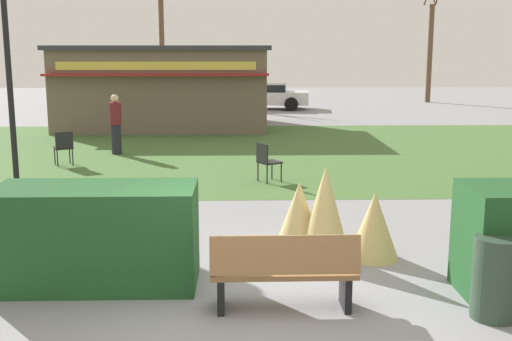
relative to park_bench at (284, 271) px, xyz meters
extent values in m
plane|color=gray|center=(-0.40, 0.00, -0.48)|extent=(80.00, 80.00, 0.00)
cube|color=#446B33|center=(-0.40, 11.40, -0.48)|extent=(36.00, 12.00, 0.01)
cube|color=olive|center=(0.00, 0.07, -0.03)|extent=(1.70, 0.50, 0.06)
cube|color=olive|center=(0.00, -0.15, 0.25)|extent=(1.70, 0.14, 0.44)
cube|color=black|center=(-0.73, 0.06, -0.26)|extent=(0.08, 0.44, 0.45)
cube|color=black|center=(0.73, 0.08, -0.26)|extent=(0.08, 0.44, 0.45)
cube|color=olive|center=(-0.81, 0.06, 0.09)|extent=(0.06, 0.44, 0.06)
cube|color=olive|center=(0.81, 0.08, 0.09)|extent=(0.06, 0.44, 0.06)
cube|color=#1E4C23|center=(-2.34, 0.90, 0.16)|extent=(2.54, 1.10, 1.29)
cone|color=tan|center=(0.70, 1.79, 0.21)|extent=(0.78, 0.78, 1.38)
cone|color=tan|center=(1.42, 1.84, 0.01)|extent=(0.73, 0.73, 0.98)
cone|color=tan|center=(-1.88, 1.50, -0.03)|extent=(0.78, 0.78, 0.91)
cone|color=tan|center=(0.36, 2.07, 0.07)|extent=(0.79, 0.79, 1.09)
cylinder|color=black|center=(-5.23, 6.35, -0.38)|extent=(0.22, 0.22, 0.20)
cylinder|color=black|center=(-5.23, 6.35, 1.52)|extent=(0.12, 0.12, 4.00)
cylinder|color=#2D4233|center=(2.37, -0.25, -0.01)|extent=(0.52, 0.52, 0.95)
cube|color=#6B5B4C|center=(-3.33, 17.25, 0.96)|extent=(7.49, 4.63, 2.88)
cube|color=#333338|center=(-3.33, 17.25, 2.48)|extent=(7.79, 4.93, 0.16)
cube|color=maroon|center=(-3.33, 14.75, 1.59)|extent=(7.59, 0.36, 0.08)
cube|color=#D8CC4C|center=(-3.33, 14.91, 1.88)|extent=(6.74, 0.04, 0.28)
cube|color=black|center=(0.16, 7.18, -0.03)|extent=(0.60, 0.60, 0.04)
cube|color=black|center=(-0.01, 7.07, 0.19)|extent=(0.26, 0.40, 0.44)
cylinder|color=black|center=(0.42, 7.11, -0.26)|extent=(0.03, 0.03, 0.45)
cylinder|color=black|center=(0.23, 7.44, -0.26)|extent=(0.03, 0.03, 0.45)
cylinder|color=black|center=(0.09, 6.92, -0.26)|extent=(0.03, 0.03, 0.45)
cylinder|color=black|center=(-0.10, 7.24, -0.26)|extent=(0.03, 0.03, 0.45)
cube|color=black|center=(-5.05, 9.35, -0.03)|extent=(0.59, 0.59, 0.04)
cube|color=black|center=(-4.97, 9.17, 0.19)|extent=(0.41, 0.23, 0.44)
cylinder|color=black|center=(-4.97, 9.61, -0.26)|extent=(0.03, 0.03, 0.45)
cylinder|color=black|center=(-5.31, 9.44, -0.26)|extent=(0.03, 0.03, 0.45)
cylinder|color=black|center=(-4.80, 9.27, -0.26)|extent=(0.03, 0.03, 0.45)
cylinder|color=black|center=(-5.14, 9.10, -0.26)|extent=(0.03, 0.03, 0.45)
cylinder|color=#23232D|center=(-4.01, 11.03, -0.06)|extent=(0.28, 0.28, 0.85)
cylinder|color=maroon|center=(-4.01, 11.03, 0.68)|extent=(0.34, 0.34, 0.62)
sphere|color=beige|center=(-4.01, 11.03, 1.10)|extent=(0.22, 0.22, 0.22)
cube|color=#2D6638|center=(-4.76, 24.06, 0.07)|extent=(4.26, 1.94, 0.60)
cube|color=black|center=(-4.91, 24.07, 0.50)|extent=(2.36, 1.66, 0.44)
cylinder|color=black|center=(-3.43, 24.94, -0.16)|extent=(0.65, 0.24, 0.64)
cylinder|color=black|center=(-3.49, 23.10, -0.16)|extent=(0.65, 0.24, 0.64)
cylinder|color=black|center=(-6.03, 25.03, -0.16)|extent=(0.65, 0.24, 0.64)
cylinder|color=black|center=(-6.10, 23.19, -0.16)|extent=(0.65, 0.24, 0.64)
cube|color=silver|center=(0.71, 24.06, 0.07)|extent=(4.36, 2.22, 0.60)
cube|color=black|center=(0.56, 24.08, 0.50)|extent=(2.46, 1.81, 0.44)
cylinder|color=black|center=(2.10, 24.85, -0.16)|extent=(0.66, 0.28, 0.64)
cylinder|color=black|center=(1.91, 23.02, -0.16)|extent=(0.66, 0.28, 0.64)
cylinder|color=black|center=(-0.49, 25.11, -0.16)|extent=(0.66, 0.28, 0.64)
cylinder|color=black|center=(-0.68, 23.28, -0.16)|extent=(0.66, 0.28, 0.64)
cylinder|color=brown|center=(9.69, 27.63, 2.11)|extent=(0.28, 0.28, 5.18)
cylinder|color=brown|center=(-4.70, 28.19, 2.42)|extent=(0.28, 0.28, 5.80)
camera|label=1|loc=(-0.50, -7.00, 2.56)|focal=44.92mm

